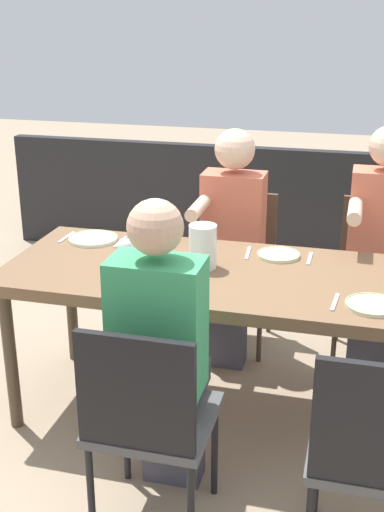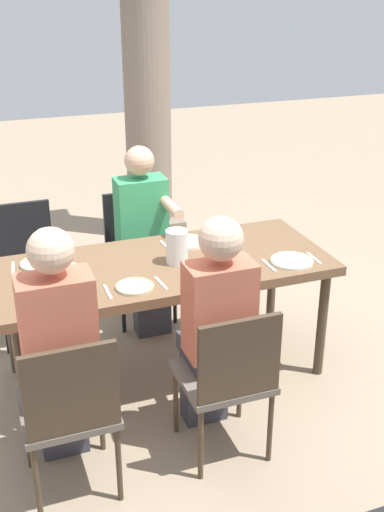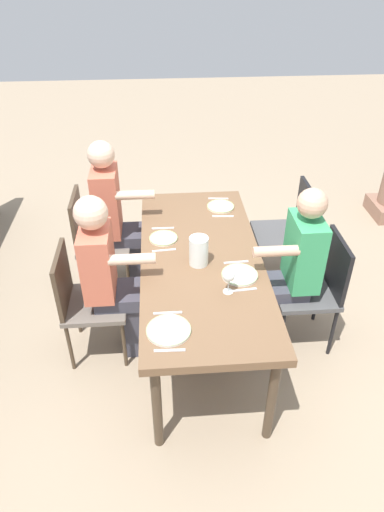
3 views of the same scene
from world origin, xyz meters
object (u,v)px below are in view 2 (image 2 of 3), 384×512
Objects in this scene: plate_0 at (39,263)px; plate_1 at (135,286)px; wine_glass_2 at (217,227)px; chair_mid_south at (229,374)px; chair_west_north at (25,262)px; stone_column_centre at (147,92)px; chair_west_south at (69,407)px; chair_mid_north at (137,247)px; diner_man_white at (59,347)px; plate_2 at (188,242)px; dining_table at (165,273)px; water_pitcher at (177,249)px; diner_guest_third at (145,234)px; plate_3 at (292,261)px; diner_woman_green at (215,321)px.

plate_0 and plate_1 have the same top height.
wine_glass_2 is at bearing 31.18° from plate_1.
chair_mid_south reaches higher than plate_1.
chair_west_north is 0.33× the size of stone_column_centre.
chair_west_south is 1.86m from chair_mid_north.
plate_2 is (0.96, 0.87, 0.05)m from diner_man_white.
chair_mid_north is at bearing 85.90° from dining_table.
dining_table is 0.45m from wine_glass_2.
plate_0 is (0.03, 0.86, 0.05)m from diner_man_white.
wine_glass_2 is (0.33, 0.97, 0.38)m from chair_mid_south.
dining_table is at bearing 160.39° from water_pitcher.
chair_mid_north is 0.93m from water_pitcher.
chair_mid_north is 1.68m from chair_mid_south.
chair_west_south is 1.19m from water_pitcher.
dining_table is at bearing 94.11° from chair_mid_south.
diner_guest_third reaches higher than plate_1.
wine_glass_2 is (0.64, 0.39, 0.11)m from plate_1.
plate_2 is at bearing 134.69° from plate_3.
diner_woman_green is at bearing -112.84° from wine_glass_2.
plate_1 and plate_2 have the same top height.
dining_table is 0.34m from plate_2.
chair_west_north is 0.79m from chair_mid_north.
water_pitcher is at bearing -89.49° from diner_guest_third.
chair_west_south is 0.70× the size of diner_guest_third.
chair_mid_north reaches higher than chair_mid_south.
diner_man_white is 1.30m from plate_2.
plate_1 is (0.48, -1.10, 0.25)m from chair_west_north.
chair_mid_north reaches higher than plate_3.
diner_guest_third is 0.87m from plate_0.
water_pitcher reaches higher than chair_west_north.
chair_west_south reaches higher than dining_table.
plate_2 is at bearing -67.78° from diner_guest_third.
wine_glass_2 is at bearing -32.29° from chair_west_north.
chair_mid_north reaches higher than dining_table.
diner_woman_green is 0.96× the size of diner_man_white.
plate_1 is (0.45, -0.48, 0.00)m from plate_0.
chair_west_north is 1.03× the size of chair_mid_south.
diner_woman_green is (0.06, -0.64, 0.00)m from dining_table.
chair_mid_south is 3.32m from stone_column_centre.
plate_2 is at bearing 147.65° from wine_glass_2.
plate_1 is (-0.31, -1.10, 0.25)m from chair_mid_north.
plate_0 and plate_3 have the same top height.
stone_column_centre is at bearing 77.36° from water_pitcher.
stone_column_centre is 13.03× the size of plate_1.
wine_glass_2 is at bearing -4.92° from plate_0.
wine_glass_2 is 0.36m from water_pitcher.
diner_woman_green is (0.00, -1.48, 0.18)m from chair_mid_north.
plate_2 is at bearing 48.07° from chair_west_south.
diner_woman_green reaches higher than diner_guest_third.
chair_west_south is 1.53m from wine_glass_2.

